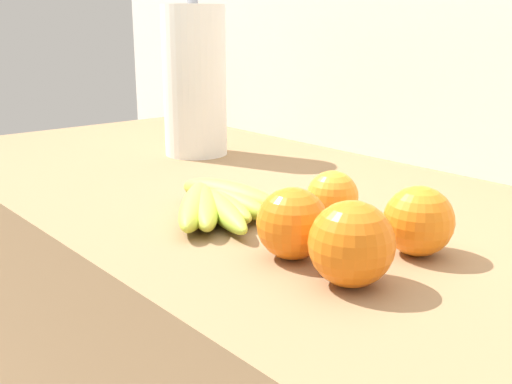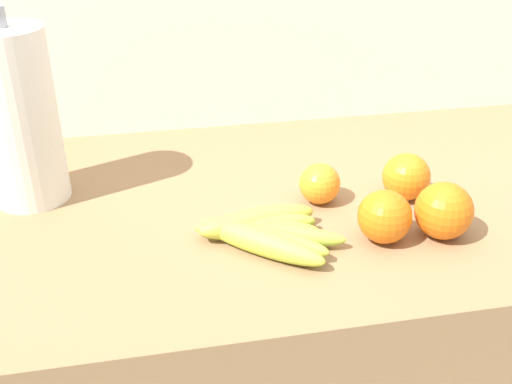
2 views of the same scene
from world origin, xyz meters
TOP-DOWN VIEW (x-y plane):
  - wall_back at (0.00, 0.35)m, footprint 2.32×0.06m
  - banana_bunch at (-0.18, -0.12)m, footprint 0.22×0.16m
  - orange_center at (0.07, -0.04)m, footprint 0.08×0.08m
  - orange_right at (-0.06, -0.02)m, footprint 0.07×0.07m
  - orange_back_left at (0.08, -0.15)m, footprint 0.08×0.08m
  - orange_far_right at (-0.01, -0.15)m, footprint 0.08×0.08m
  - paper_towel_roll at (-0.51, 0.08)m, footprint 0.12×0.12m

SIDE VIEW (x-z plane):
  - wall_back at x=0.00m, z-range 0.00..1.30m
  - banana_bunch at x=-0.18m, z-range 0.90..0.94m
  - orange_right at x=-0.06m, z-range 0.90..0.97m
  - orange_center at x=0.07m, z-range 0.90..0.98m
  - orange_far_right at x=-0.01m, z-range 0.90..0.98m
  - orange_back_left at x=0.08m, z-range 0.90..0.99m
  - paper_towel_roll at x=-0.51m, z-range 0.89..1.19m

